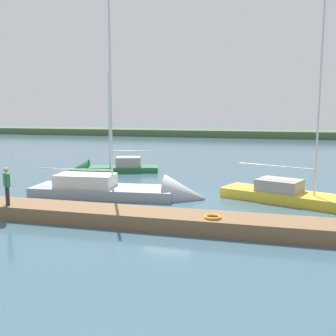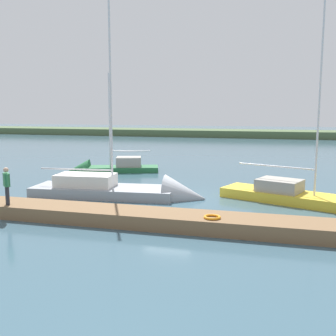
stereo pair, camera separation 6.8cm
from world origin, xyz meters
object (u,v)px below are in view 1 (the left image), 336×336
object	(u,v)px
sailboat_near_dock	(106,170)
sailboat_behind_pier	(132,194)
life_ring_buoy	(213,217)
sailboat_far_left	(323,203)
person_on_dock	(7,184)

from	to	relation	value
sailboat_near_dock	sailboat_behind_pier	bearing A→B (deg)	104.64
life_ring_buoy	sailboat_far_left	world-z (taller)	sailboat_far_left
sailboat_near_dock	person_on_dock	bearing A→B (deg)	77.61
sailboat_near_dock	person_on_dock	size ratio (longest dim) A/B	5.06
sailboat_near_dock	sailboat_behind_pier	xyz separation A→B (m)	(-5.11, 8.03, 0.02)
life_ring_buoy	person_on_dock	distance (m)	9.05
sailboat_far_left	person_on_dock	distance (m)	14.83
life_ring_buoy	sailboat_near_dock	bearing A→B (deg)	-52.05
life_ring_buoy	sailboat_behind_pier	distance (m)	7.31
life_ring_buoy	person_on_dock	xyz separation A→B (m)	(9.01, 0.15, 0.90)
sailboat_far_left	sailboat_behind_pier	size ratio (longest dim) A/B	0.94
life_ring_buoy	sailboat_behind_pier	size ratio (longest dim) A/B	0.06
life_ring_buoy	person_on_dock	size ratio (longest dim) A/B	0.40
person_on_dock	sailboat_behind_pier	bearing A→B (deg)	6.86
sailboat_near_dock	sailboat_behind_pier	size ratio (longest dim) A/B	0.72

